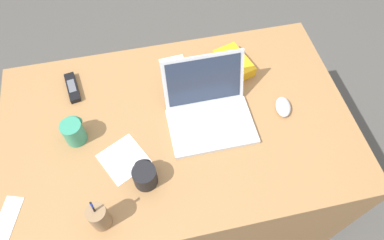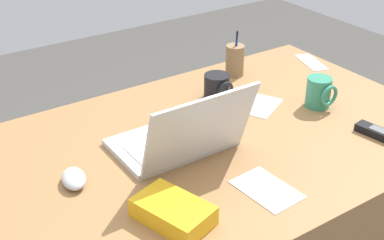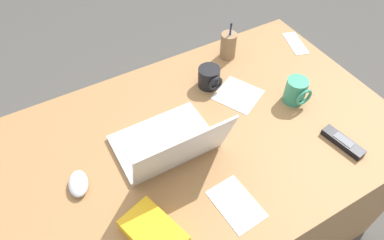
# 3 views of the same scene
# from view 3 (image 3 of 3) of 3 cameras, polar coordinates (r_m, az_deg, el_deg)

# --- Properties ---
(ground_plane) EXTENTS (6.00, 6.00, 0.00)m
(ground_plane) POSITION_cam_3_polar(r_m,az_deg,el_deg) (1.92, 1.19, -16.84)
(ground_plane) COLOR #4C4944
(desk) EXTENTS (1.47, 0.93, 0.76)m
(desk) POSITION_cam_3_polar(r_m,az_deg,el_deg) (1.58, 1.41, -11.24)
(desk) COLOR #9E7042
(desk) RESTS_ON ground
(laptop) EXTENTS (0.35, 0.31, 0.24)m
(laptop) POSITION_cam_3_polar(r_m,az_deg,el_deg) (1.19, -3.73, -3.98)
(laptop) COLOR silver
(laptop) RESTS_ON desk
(computer_mouse) EXTENTS (0.09, 0.11, 0.03)m
(computer_mouse) POSITION_cam_3_polar(r_m,az_deg,el_deg) (1.19, -18.25, -9.92)
(computer_mouse) COLOR silver
(computer_mouse) RESTS_ON desk
(coffee_mug_white) EXTENTS (0.08, 0.10, 0.10)m
(coffee_mug_white) POSITION_cam_3_polar(r_m,az_deg,el_deg) (1.41, 16.81, 4.57)
(coffee_mug_white) COLOR #338C6B
(coffee_mug_white) RESTS_ON desk
(coffee_mug_tall) EXTENTS (0.09, 0.10, 0.09)m
(coffee_mug_tall) POSITION_cam_3_polar(r_m,az_deg,el_deg) (1.42, 2.88, 7.00)
(coffee_mug_tall) COLOR black
(coffee_mug_tall) RESTS_ON desk
(cordless_phone) EXTENTS (0.07, 0.16, 0.03)m
(cordless_phone) POSITION_cam_3_polar(r_m,az_deg,el_deg) (1.35, 23.64, -3.36)
(cordless_phone) COLOR black
(cordless_phone) RESTS_ON desk
(pen_holder) EXTENTS (0.07, 0.07, 0.18)m
(pen_holder) POSITION_cam_3_polar(r_m,az_deg,el_deg) (1.57, 6.01, 12.16)
(pen_holder) COLOR olive
(pen_holder) RESTS_ON desk
(snack_bag) EXTENTS (0.17, 0.21, 0.05)m
(snack_bag) POSITION_cam_3_polar(r_m,az_deg,el_deg) (1.06, -6.36, -18.02)
(snack_bag) COLOR #F2AD19
(snack_bag) RESTS_ON desk
(paper_note_near_laptop) EXTENTS (0.12, 0.18, 0.00)m
(paper_note_near_laptop) POSITION_cam_3_polar(r_m,az_deg,el_deg) (1.74, 16.71, 12.04)
(paper_note_near_laptop) COLOR white
(paper_note_near_laptop) RESTS_ON desk
(paper_note_left) EXTENTS (0.13, 0.18, 0.00)m
(paper_note_left) POSITION_cam_3_polar(r_m,az_deg,el_deg) (1.13, 7.29, -13.58)
(paper_note_left) COLOR white
(paper_note_left) RESTS_ON desk
(paper_note_right) EXTENTS (0.22, 0.22, 0.00)m
(paper_note_right) POSITION_cam_3_polar(r_m,az_deg,el_deg) (1.42, 7.59, 4.15)
(paper_note_right) COLOR white
(paper_note_right) RESTS_ON desk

